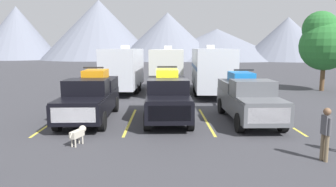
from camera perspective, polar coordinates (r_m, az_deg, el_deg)
ground_plane at (r=15.65m, az=0.02°, el=-4.52°), size 240.00×240.00×0.00m
pickup_truck_a at (r=15.71m, az=-14.11°, el=-0.44°), size 2.25×5.92×2.54m
pickup_truck_b at (r=15.08m, az=-0.09°, el=-0.48°), size 2.20×5.38×2.60m
pickup_truck_c at (r=15.35m, az=14.52°, el=-0.78°), size 2.16×5.60×2.45m
lot_stripe_a at (r=15.88m, az=-20.35°, el=-4.85°), size 0.12×5.50×0.01m
lot_stripe_b at (r=15.06m, az=-6.99°, el=-5.08°), size 0.12×5.50×0.01m
lot_stripe_c at (r=15.12m, az=7.07°, el=-5.03°), size 0.12×5.50×0.01m
lot_stripe_d at (r=16.04m, az=20.25°, el=-4.71°), size 0.12×5.50×0.01m
camper_trailer_a at (r=24.35m, az=-8.25°, el=4.74°), size 2.75×7.92×3.73m
camper_trailer_b at (r=24.13m, az=-0.04°, el=4.74°), size 2.69×8.13×3.69m
camper_trailer_c at (r=23.42m, az=8.04°, el=4.62°), size 2.99×9.25×3.74m
person_c at (r=10.76m, az=27.20°, el=-6.14°), size 0.25×0.37×1.70m
dog at (r=11.78m, az=-16.20°, el=-7.01°), size 0.46×0.86×0.66m
tree_a at (r=28.23m, az=26.88°, el=8.60°), size 3.98×3.98×6.47m
mountain_ridge at (r=93.94m, az=-1.72°, el=10.46°), size 148.44×42.05×17.99m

